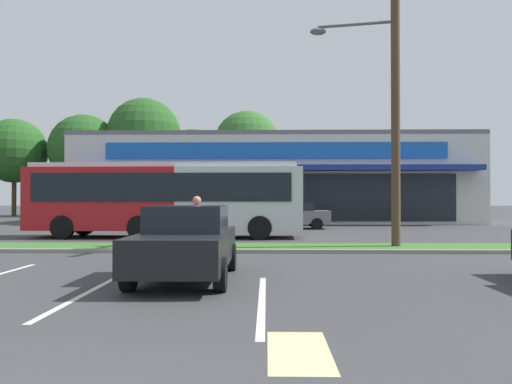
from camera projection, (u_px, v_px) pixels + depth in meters
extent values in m
cube|color=#386B28|center=(204.00, 247.00, 16.89)|extent=(56.00, 2.20, 0.12)
cube|color=gray|center=(200.00, 251.00, 15.67)|extent=(56.00, 0.24, 0.12)
cube|color=silver|center=(89.00, 292.00, 9.14)|extent=(0.12, 4.80, 0.01)
cube|color=silver|center=(262.00, 301.00, 8.34)|extent=(0.12, 4.80, 0.01)
cube|color=beige|center=(299.00, 351.00, 5.57)|extent=(0.70, 1.60, 0.01)
cube|color=beige|center=(274.00, 182.00, 38.13)|extent=(28.10, 10.32, 5.96)
cube|color=black|center=(275.00, 197.00, 32.91)|extent=(23.60, 0.08, 3.10)
cube|color=navy|center=(276.00, 168.00, 32.27)|extent=(26.41, 1.40, 0.35)
cube|color=#1959AD|center=(275.00, 150.00, 32.91)|extent=(22.48, 0.16, 1.07)
cube|color=slate|center=(274.00, 141.00, 38.17)|extent=(28.10, 10.32, 0.30)
cylinder|color=#473323|center=(14.00, 195.00, 49.21)|extent=(0.44, 0.44, 4.05)
sphere|color=#23511E|center=(14.00, 151.00, 49.27)|extent=(6.31, 6.31, 6.31)
cylinder|color=#473323|center=(84.00, 196.00, 49.33)|extent=(0.44, 0.44, 3.97)
sphere|color=#23511E|center=(84.00, 150.00, 49.40)|extent=(6.92, 6.92, 6.92)
cylinder|color=#473323|center=(144.00, 189.00, 49.61)|extent=(0.44, 0.44, 5.33)
sphere|color=#23511E|center=(144.00, 135.00, 49.68)|extent=(7.27, 7.27, 7.27)
cylinder|color=#473323|center=(193.00, 198.00, 49.31)|extent=(0.44, 0.44, 3.59)
sphere|color=#1E4719|center=(193.00, 158.00, 49.36)|extent=(5.70, 5.70, 5.70)
cylinder|color=#473323|center=(247.00, 193.00, 48.15)|extent=(0.44, 0.44, 4.60)
sphere|color=#2D6026|center=(247.00, 144.00, 48.21)|extent=(6.35, 6.35, 6.35)
cylinder|color=#4C3826|center=(395.00, 91.00, 16.82)|extent=(0.30, 0.30, 10.67)
cylinder|color=#59595B|center=(356.00, 24.00, 17.14)|extent=(2.57, 0.61, 0.10)
ellipsoid|color=#59595B|center=(318.00, 32.00, 17.42)|extent=(0.56, 0.32, 0.24)
cube|color=#AD191E|center=(107.00, 199.00, 22.18)|extent=(6.59, 2.70, 2.70)
cube|color=silver|center=(240.00, 199.00, 21.92)|extent=(5.40, 2.67, 2.70)
cube|color=silver|center=(167.00, 166.00, 22.08)|extent=(11.45, 2.55, 0.20)
cube|color=black|center=(160.00, 187.00, 20.76)|extent=(10.93, 0.31, 1.19)
cube|color=black|center=(302.00, 191.00, 21.80)|extent=(0.11, 2.17, 1.51)
cylinder|color=black|center=(262.00, 225.00, 23.03)|extent=(1.01, 0.32, 1.00)
cylinder|color=black|center=(260.00, 228.00, 20.69)|extent=(1.01, 0.32, 1.00)
cylinder|color=black|center=(153.00, 225.00, 23.25)|extent=(1.01, 0.32, 1.00)
cylinder|color=black|center=(139.00, 227.00, 20.91)|extent=(1.01, 0.32, 1.00)
cylinder|color=black|center=(84.00, 224.00, 23.40)|extent=(1.01, 0.32, 1.00)
cylinder|color=black|center=(63.00, 227.00, 21.05)|extent=(1.01, 0.32, 1.00)
cube|color=slate|center=(293.00, 217.00, 28.46)|extent=(4.12, 1.88, 0.71)
cube|color=black|center=(297.00, 207.00, 28.46)|extent=(1.85, 1.65, 0.42)
cylinder|color=black|center=(271.00, 224.00, 27.59)|extent=(0.64, 0.22, 0.64)
cylinder|color=black|center=(270.00, 222.00, 29.37)|extent=(0.64, 0.22, 0.64)
cylinder|color=black|center=(317.00, 224.00, 27.54)|extent=(0.64, 0.22, 0.64)
cylinder|color=black|center=(314.00, 222.00, 29.32)|extent=(0.64, 0.22, 0.64)
cube|color=black|center=(186.00, 248.00, 10.53)|extent=(1.78, 4.38, 0.68)
cube|color=black|center=(188.00, 219.00, 10.76)|extent=(1.56, 1.97, 0.55)
cylinder|color=black|center=(220.00, 274.00, 9.15)|extent=(0.22, 0.64, 0.64)
cylinder|color=black|center=(129.00, 274.00, 9.18)|extent=(0.22, 0.64, 0.64)
cylinder|color=black|center=(231.00, 257.00, 11.86)|extent=(0.22, 0.64, 0.64)
cylinder|color=black|center=(160.00, 257.00, 11.90)|extent=(0.22, 0.64, 0.64)
cube|color=maroon|center=(205.00, 217.00, 28.76)|extent=(4.18, 1.74, 0.68)
cube|color=black|center=(208.00, 207.00, 28.77)|extent=(1.88, 1.53, 0.43)
cylinder|color=black|center=(180.00, 223.00, 27.96)|extent=(0.64, 0.22, 0.64)
cylinder|color=black|center=(185.00, 222.00, 29.61)|extent=(0.64, 0.22, 0.64)
cylinder|color=black|center=(226.00, 223.00, 27.90)|extent=(0.64, 0.22, 0.64)
cylinder|color=black|center=(228.00, 222.00, 29.56)|extent=(0.64, 0.22, 0.64)
cylinder|color=black|center=(197.00, 245.00, 13.72)|extent=(0.30, 0.30, 0.86)
cylinder|color=#99338C|center=(197.00, 217.00, 13.73)|extent=(0.36, 0.36, 0.68)
sphere|color=tan|center=(197.00, 200.00, 13.74)|extent=(0.24, 0.24, 0.24)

